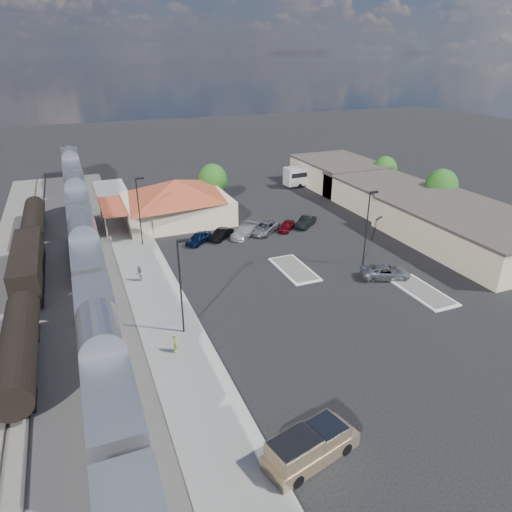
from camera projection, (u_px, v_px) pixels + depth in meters
name	position (u px, v px, depth m)	size (l,w,h in m)	color
ground	(270.00, 283.00, 49.62)	(280.00, 280.00, 0.00)	black
railbed	(61.00, 285.00, 49.11)	(16.00, 100.00, 0.12)	#4C4944
platform	(149.00, 278.00, 50.51)	(5.50, 92.00, 0.18)	gray
passenger_train	(86.00, 254.00, 49.62)	(3.00, 104.00, 5.55)	silver
freight_cars	(28.00, 267.00, 48.89)	(2.80, 46.00, 4.00)	black
station_depot	(176.00, 200.00, 67.07)	(18.35, 12.24, 6.20)	#C0AB8C
buildings_east	(398.00, 199.00, 70.44)	(14.40, 51.40, 4.80)	#C6B28C
traffic_island_south	(294.00, 269.00, 52.65)	(3.30, 7.50, 0.21)	silver
traffic_island_north	(423.00, 292.00, 47.65)	(3.30, 7.50, 0.21)	silver
lamp_plat_s	(181.00, 280.00, 38.61)	(1.08, 0.25, 9.00)	black
lamp_plat_n	(139.00, 206.00, 57.22)	(1.08, 0.25, 9.00)	black
lamp_lot	(368.00, 223.00, 51.63)	(1.08, 0.25, 9.00)	black
tree_east_b	(441.00, 187.00, 69.79)	(4.94, 4.94, 6.96)	#382314
tree_east_c	(385.00, 170.00, 81.82)	(4.41, 4.41, 6.21)	#382314
tree_depot	(213.00, 180.00, 74.39)	(4.71, 4.71, 6.63)	#382314
pickup_truck	(312.00, 446.00, 27.76)	(6.57, 3.67, 2.14)	tan
suv	(386.00, 272.00, 50.41)	(2.52, 5.46, 1.52)	#989B9F
coach_bus	(313.00, 174.00, 85.98)	(11.65, 3.12, 3.70)	silver
person_a	(176.00, 343.00, 37.59)	(0.60, 0.39, 1.63)	gold
person_b	(139.00, 274.00, 49.29)	(0.89, 0.70, 1.84)	silver
parked_car_a	(198.00, 238.00, 59.74)	(1.73, 4.29, 1.46)	#0B193A
parked_car_b	(221.00, 234.00, 61.11)	(1.47, 4.23, 1.39)	black
parked_car_c	(244.00, 231.00, 61.94)	(2.10, 5.17, 1.50)	silver
parked_car_d	(265.00, 228.00, 63.30)	(2.49, 5.40, 1.50)	gray
parked_car_e	(286.00, 226.00, 64.19)	(1.56, 3.89, 1.32)	maroon
parked_car_f	(306.00, 222.00, 65.51)	(1.57, 4.51, 1.49)	black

